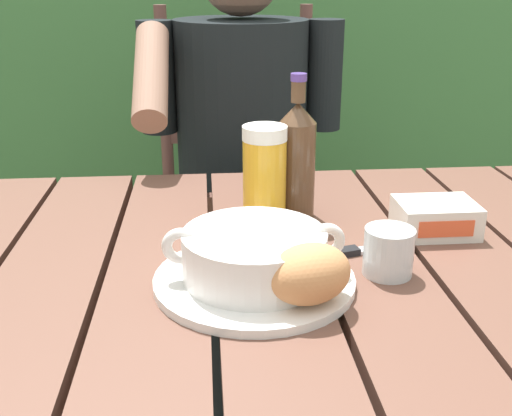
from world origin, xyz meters
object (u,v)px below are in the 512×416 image
chair_near_diner (239,204)px  serving_plate (254,280)px  butter_tub (435,218)px  table_knife (356,251)px  bread_roll (309,274)px  beer_bottle (297,158)px  soup_bowl (254,253)px  person_eating (242,147)px  water_glass_small (388,252)px  beer_glass (264,176)px

chair_near_diner → serving_plate: chair_near_diner is taller
butter_tub → table_knife: 0.16m
serving_plate → table_knife: 0.18m
bread_roll → beer_bottle: (0.03, 0.31, 0.05)m
serving_plate → soup_bowl: (0.00, -0.00, 0.04)m
table_knife → person_eating: bearing=101.3°
bread_roll → butter_tub: bearing=42.6°
bread_roll → water_glass_small: bread_roll is taller
serving_plate → beer_glass: (0.03, 0.21, 0.08)m
beer_bottle → butter_tub: beer_bottle is taller
serving_plate → soup_bowl: size_ratio=1.12×
beer_glass → table_knife: bearing=-45.1°
person_eating → serving_plate: bearing=-92.2°
chair_near_diner → person_eating: size_ratio=0.84×
beer_bottle → water_glass_small: size_ratio=3.52×
person_eating → beer_bottle: (0.06, -0.49, 0.11)m
chair_near_diner → table_knife: 0.89m
beer_glass → beer_bottle: bearing=30.1°
water_glass_small → soup_bowl: bearing=-175.2°
table_knife → soup_bowl: bearing=-152.3°
person_eating → beer_bottle: person_eating is taller
water_glass_small → butter_tub: (0.12, 0.13, -0.01)m
person_eating → table_knife: person_eating is taller
chair_near_diner → beer_bottle: bearing=-85.1°
chair_near_diner → person_eating: 0.30m
person_eating → soup_bowl: person_eating is taller
beer_bottle → chair_near_diner: bearing=94.9°
water_glass_small → table_knife: bearing=111.8°
butter_tub → table_knife: butter_tub is taller
serving_plate → water_glass_small: 0.19m
chair_near_diner → bread_roll: (0.03, -1.00, 0.29)m
bread_roll → beer_bottle: size_ratio=0.54×
bread_roll → butter_tub: 0.33m
serving_plate → bread_roll: bearing=-49.4°
bread_roll → butter_tub: (0.24, 0.22, -0.02)m
serving_plate → bread_roll: 0.10m
person_eating → water_glass_small: bearing=-77.6°
soup_bowl → table_knife: 0.18m
person_eating → beer_glass: person_eating is taller
chair_near_diner → table_knife: size_ratio=6.71×
butter_tub → serving_plate: bearing=-153.6°
serving_plate → chair_near_diner: bearing=88.1°
serving_plate → butter_tub: bearing=26.4°
water_glass_small → person_eating: bearing=102.4°
beer_glass → beer_bottle: 0.07m
bread_roll → beer_glass: 0.28m
beer_glass → serving_plate: bearing=-99.2°
bread_roll → table_knife: size_ratio=0.84×
serving_plate → beer_bottle: size_ratio=1.11×
chair_near_diner → beer_bottle: (0.06, -0.69, 0.34)m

